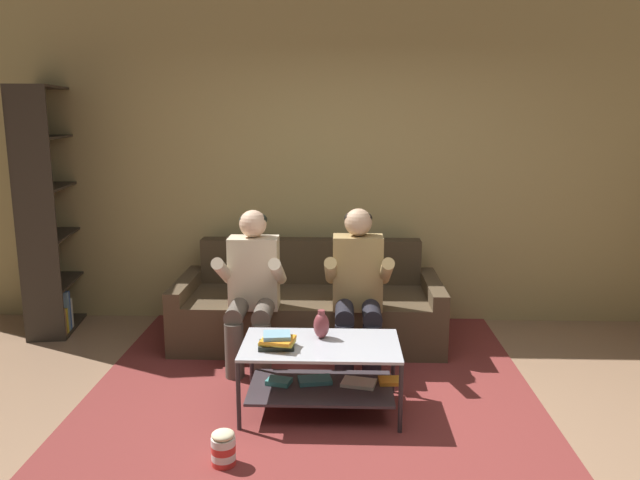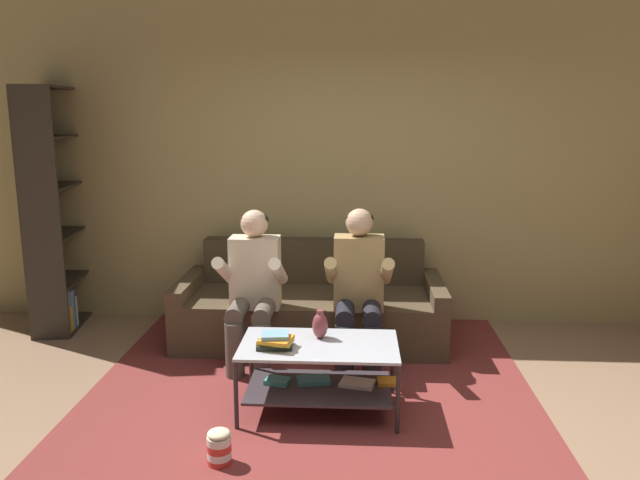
# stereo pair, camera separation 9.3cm
# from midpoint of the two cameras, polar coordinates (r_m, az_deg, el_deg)

# --- Properties ---
(ground) EXTENTS (16.80, 16.80, 0.00)m
(ground) POSITION_cam_midpoint_polar(r_m,az_deg,el_deg) (3.78, 4.93, -18.95)
(ground) COLOR #9A765A
(back_partition) EXTENTS (8.40, 0.12, 2.90)m
(back_partition) POSITION_cam_midpoint_polar(r_m,az_deg,el_deg) (5.73, 4.51, 6.86)
(back_partition) COLOR tan
(back_partition) RESTS_ON ground
(couch) EXTENTS (2.21, 0.94, 0.81)m
(couch) POSITION_cam_midpoint_polar(r_m,az_deg,el_deg) (5.36, -0.33, -6.30)
(couch) COLOR #4B3B28
(couch) RESTS_ON ground
(person_seated_left) EXTENTS (0.50, 0.58, 1.19)m
(person_seated_left) POSITION_cam_midpoint_polar(r_m,az_deg,el_deg) (4.77, -5.57, -3.92)
(person_seated_left) COLOR brown
(person_seated_left) RESTS_ON ground
(person_seated_right) EXTENTS (0.50, 0.58, 1.21)m
(person_seated_right) POSITION_cam_midpoint_polar(r_m,az_deg,el_deg) (4.72, 4.13, -3.98)
(person_seated_right) COLOR black
(person_seated_right) RESTS_ON ground
(coffee_table) EXTENTS (1.04, 0.58, 0.47)m
(coffee_table) POSITION_cam_midpoint_polar(r_m,az_deg,el_deg) (4.11, 0.70, -11.57)
(coffee_table) COLOR #B5B8C2
(coffee_table) RESTS_ON ground
(area_rug) EXTENTS (3.09, 3.27, 0.01)m
(area_rug) POSITION_cam_midpoint_polar(r_m,az_deg,el_deg) (4.72, -0.02, -12.34)
(area_rug) COLOR maroon
(area_rug) RESTS_ON ground
(vase) EXTENTS (0.10, 0.10, 0.19)m
(vase) POSITION_cam_midpoint_polar(r_m,az_deg,el_deg) (4.11, 0.66, -7.78)
(vase) COLOR brown
(vase) RESTS_ON coffee_table
(book_stack) EXTENTS (0.24, 0.21, 0.09)m
(book_stack) POSITION_cam_midpoint_polar(r_m,az_deg,el_deg) (3.97, -3.44, -9.18)
(book_stack) COLOR #282D25
(book_stack) RESTS_ON coffee_table
(bookshelf) EXTENTS (0.46, 0.94, 2.14)m
(bookshelf) POSITION_cam_midpoint_polar(r_m,az_deg,el_deg) (6.05, -22.93, 1.36)
(bookshelf) COLOR #2F271F
(bookshelf) RESTS_ON ground
(popcorn_tub) EXTENTS (0.13, 0.13, 0.21)m
(popcorn_tub) POSITION_cam_midpoint_polar(r_m,az_deg,el_deg) (3.66, -8.44, -18.24)
(popcorn_tub) COLOR red
(popcorn_tub) RESTS_ON ground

